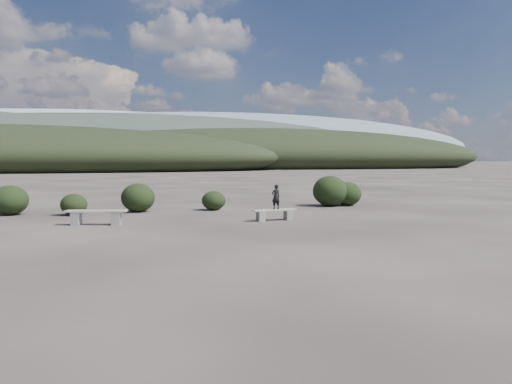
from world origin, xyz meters
name	(u,v)px	position (x,y,z in m)	size (l,w,h in m)	color
ground	(275,243)	(0.00, 0.00, 0.00)	(1200.00, 1200.00, 0.00)	#28221F
bench_left	(96,216)	(-4.59, 4.98, 0.30)	(2.03, 0.88, 0.50)	slate
bench_right	(275,214)	(1.44, 4.52, 0.25)	(1.66, 0.57, 0.41)	slate
seated_person	(276,197)	(1.49, 4.53, 0.84)	(0.32, 0.21, 0.88)	black
shrub_a	(74,205)	(-5.54, 8.28, 0.42)	(1.02, 1.02, 0.84)	black
shrub_b	(138,198)	(-3.08, 8.92, 0.59)	(1.38, 1.38, 1.19)	black
shrub_c	(214,201)	(0.07, 8.77, 0.41)	(1.03, 1.03, 0.82)	black
shrub_d	(330,191)	(5.64, 9.14, 0.71)	(1.62, 1.62, 1.41)	black
shrub_e	(347,194)	(6.53, 9.16, 0.56)	(1.33, 1.33, 1.11)	black
shrub_f	(10,200)	(-7.94, 9.08, 0.58)	(1.37, 1.37, 1.16)	black
mountain_ridges	(110,147)	(-7.48, 339.06, 10.84)	(500.00, 400.00, 56.00)	black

